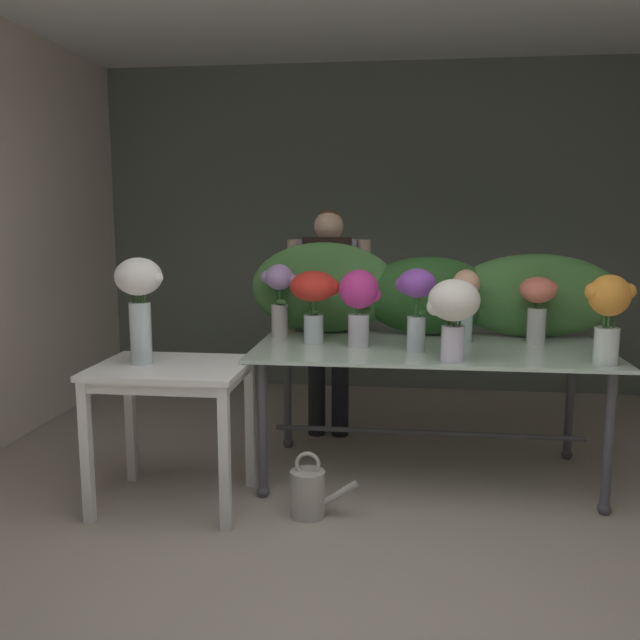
{
  "coord_description": "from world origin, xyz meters",
  "views": [
    {
      "loc": [
        0.16,
        -2.06,
        1.53
      ],
      "look_at": [
        -0.27,
        1.45,
        0.98
      ],
      "focal_mm": 37.7,
      "sensor_mm": 36.0,
      "label": 1
    }
  ],
  "objects": [
    {
      "name": "vase_coral_lilies",
      "position": [
        0.94,
        1.93,
        1.03
      ],
      "size": [
        0.21,
        0.21,
        0.4
      ],
      "color": "silver",
      "rests_on": "display_table_glass"
    },
    {
      "name": "side_table_white",
      "position": [
        -1.04,
        1.25,
        0.66
      ],
      "size": [
        0.79,
        0.63,
        0.76
      ],
      "color": "white",
      "rests_on": "ground"
    },
    {
      "name": "vase_scarlet_anemones",
      "position": [
        -0.35,
        1.81,
        1.08
      ],
      "size": [
        0.29,
        0.28,
        0.43
      ],
      "color": "silver",
      "rests_on": "display_table_glass"
    },
    {
      "name": "watering_can",
      "position": [
        -0.3,
        1.18,
        0.13
      ],
      "size": [
        0.35,
        0.18,
        0.34
      ],
      "color": "#B7B2A8",
      "rests_on": "ground"
    },
    {
      "name": "vase_sunset_hydrangea",
      "position": [
        1.18,
        1.41,
        1.06
      ],
      "size": [
        0.25,
        0.2,
        0.46
      ],
      "color": "silver",
      "rests_on": "display_table_glass"
    },
    {
      "name": "vase_violet_snapdragons",
      "position": [
        0.23,
        1.63,
        1.09
      ],
      "size": [
        0.22,
        0.21,
        0.46
      ],
      "color": "silver",
      "rests_on": "display_table_glass"
    },
    {
      "name": "foliage_backdrop",
      "position": [
        0.34,
        2.17,
        1.05
      ],
      "size": [
        2.29,
        0.28,
        0.58
      ],
      "color": "#477F3D",
      "rests_on": "display_table_glass"
    },
    {
      "name": "vase_lilac_peonies",
      "position": [
        -0.59,
        2.0,
        1.06
      ],
      "size": [
        0.22,
        0.17,
        0.45
      ],
      "color": "silver",
      "rests_on": "display_table_glass"
    },
    {
      "name": "vase_white_roses_tall",
      "position": [
        -1.19,
        1.25,
        1.12
      ],
      "size": [
        0.26,
        0.24,
        0.56
      ],
      "color": "silver",
      "rests_on": "side_table_white"
    },
    {
      "name": "vase_peach_roses",
      "position": [
        0.53,
        1.96,
        1.04
      ],
      "size": [
        0.16,
        0.16,
        0.43
      ],
      "color": "silver",
      "rests_on": "display_table_glass"
    },
    {
      "name": "vase_magenta_dahlias",
      "position": [
        -0.08,
        1.73,
        1.06
      ],
      "size": [
        0.24,
        0.23,
        0.44
      ],
      "color": "silver",
      "rests_on": "display_table_glass"
    },
    {
      "name": "vase_ivory_tulips",
      "position": [
        0.42,
        1.39,
        1.06
      ],
      "size": [
        0.27,
        0.26,
        0.43
      ],
      "color": "silver",
      "rests_on": "display_table_glass"
    },
    {
      "name": "display_table_glass",
      "position": [
        0.32,
        1.79,
        0.68
      ],
      "size": [
        2.0,
        1.01,
        0.79
      ],
      "color": "#BAD1BC",
      "rests_on": "ground"
    },
    {
      "name": "ground_plane",
      "position": [
        0.0,
        1.96,
        0.0
      ],
      "size": [
        8.62,
        8.62,
        0.0
      ],
      "primitive_type": "plane",
      "color": "#9E9384"
    },
    {
      "name": "florist",
      "position": [
        -0.34,
        2.47,
        0.96
      ],
      "size": [
        0.57,
        0.24,
        1.57
      ],
      "color": "#232328",
      "rests_on": "ground"
    },
    {
      "name": "wall_back",
      "position": [
        0.0,
        3.92,
        1.41
      ],
      "size": [
        5.05,
        0.12,
        2.82
      ],
      "primitive_type": "cube",
      "color": "slate",
      "rests_on": "ground"
    }
  ]
}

